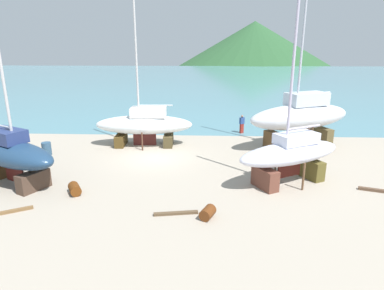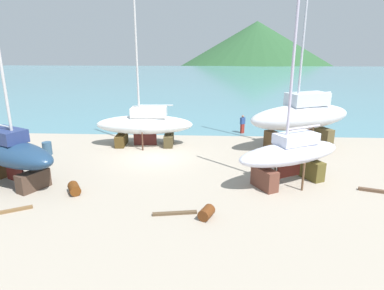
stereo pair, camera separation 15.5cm
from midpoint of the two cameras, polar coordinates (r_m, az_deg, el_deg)
name	(u,v)px [view 1 (the left image)]	position (r m, az deg, el deg)	size (l,w,h in m)	color
ground_plane	(147,175)	(20.92, -7.90, -5.19)	(41.51, 41.51, 0.00)	#A69A89
sea_water	(193,78)	(85.34, 0.07, 11.39)	(166.05, 112.08, 0.01)	teal
headland_hill	(253,63)	(174.26, 10.46, 13.77)	(138.48, 138.48, 39.32)	#2A552E
sailboat_mid_port	(301,116)	(27.24, 18.05, 4.73)	(9.27, 6.19, 15.26)	brown
sailboat_small_center	(291,154)	(19.87, 16.40, -1.45)	(7.06, 5.17, 10.73)	brown
sailboat_far_slipway	(11,154)	(21.55, -28.83, -1.32)	(7.04, 5.13, 10.95)	#493529
sailboat_large_starboard	(145,124)	(26.82, -8.33, 3.55)	(7.81, 2.97, 11.54)	#4F3A1A
worker	(242,124)	(30.90, 8.42, 3.63)	(0.50, 0.45, 1.69)	maroon
barrel_tipped_center	(20,153)	(26.58, -27.69, -1.26)	(0.57, 0.57, 0.86)	#322D2D
barrel_tar_black	(75,189)	(19.25, -19.75, -7.12)	(0.57, 0.57, 0.95)	#5F3010
barrel_by_slipway	(208,213)	(15.75, 2.42, -11.56)	(0.56, 0.56, 0.82)	#5E2E12
barrel_rust_mid	(47,149)	(26.73, -23.88, -0.57)	(0.67, 0.67, 0.95)	#30506C
timber_plank_far	(12,211)	(18.53, -28.71, -9.93)	(1.83, 0.17, 0.14)	brown
timber_short_cross	(176,213)	(16.18, -3.07, -11.63)	(2.13, 0.21, 0.12)	brown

